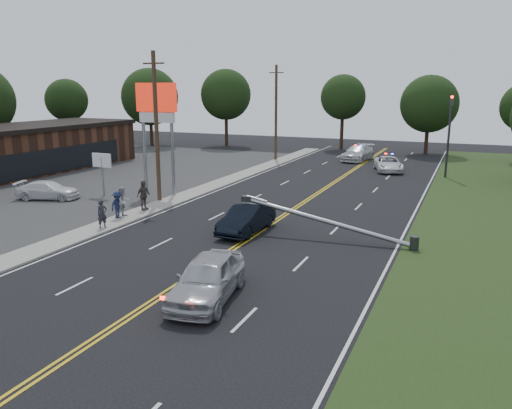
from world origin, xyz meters
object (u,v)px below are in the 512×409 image
at_px(utility_pole_far, 276,113).
at_px(parked_car, 48,190).
at_px(traffic_signal, 449,129).
at_px(bystander_b, 123,202).
at_px(utility_pole_mid, 156,127).
at_px(bystander_a, 102,214).
at_px(pylon_sign, 157,112).
at_px(bystander_d, 143,195).
at_px(emergency_b, 358,153).
at_px(bystander_c, 118,205).
at_px(crashed_sedan, 247,219).
at_px(fallen_streetlight, 335,223).
at_px(emergency_a, 388,164).
at_px(small_sign, 102,164).
at_px(waiting_sedan, 207,278).

relative_size(utility_pole_far, parked_car, 2.30).
bearing_deg(traffic_signal, bystander_b, -126.66).
distance_m(traffic_signal, utility_pole_mid, 25.12).
bearing_deg(bystander_a, pylon_sign, 37.57).
bearing_deg(bystander_d, bystander_a, -167.53).
xyz_separation_m(traffic_signal, bystander_d, (-16.78, -20.78, -3.15)).
bearing_deg(emergency_b, pylon_sign, -105.76).
distance_m(emergency_b, bystander_b, 30.94).
relative_size(bystander_b, bystander_c, 1.15).
height_order(emergency_b, bystander_d, bystander_d).
relative_size(bystander_c, bystander_d, 0.85).
distance_m(bystander_c, bystander_d, 2.27).
relative_size(pylon_sign, utility_pole_far, 0.80).
bearing_deg(pylon_sign, parked_car, -145.54).
bearing_deg(utility_pole_mid, crashed_sedan, -26.98).
bearing_deg(parked_car, fallen_streetlight, -113.10).
relative_size(emergency_a, bystander_b, 2.70).
height_order(pylon_sign, crashed_sedan, pylon_sign).
relative_size(utility_pole_mid, bystander_c, 6.27).
relative_size(small_sign, emergency_b, 0.55).
height_order(small_sign, utility_pole_far, utility_pole_far).
xyz_separation_m(utility_pole_mid, bystander_c, (0.51, -5.04, -4.17)).
xyz_separation_m(emergency_b, bystander_c, (-7.69, -30.36, 0.09)).
height_order(fallen_streetlight, crashed_sedan, fallen_streetlight).
height_order(crashed_sedan, bystander_a, bystander_a).
bearing_deg(waiting_sedan, emergency_b, 84.40).
height_order(utility_pole_mid, waiting_sedan, utility_pole_mid).
height_order(small_sign, utility_pole_mid, utility_pole_mid).
relative_size(utility_pole_mid, utility_pole_far, 1.00).
distance_m(pylon_sign, waiting_sedan, 20.02).
bearing_deg(emergency_b, bystander_c, -97.80).
height_order(crashed_sedan, parked_car, crashed_sedan).
bearing_deg(pylon_sign, bystander_b, -73.90).
xyz_separation_m(fallen_streetlight, utility_pole_mid, (-13.39, 4.00, 4.17)).
bearing_deg(bystander_c, small_sign, 52.29).
distance_m(traffic_signal, bystander_a, 30.19).
bearing_deg(small_sign, traffic_signal, 38.90).
height_order(crashed_sedan, bystander_d, bystander_d).
relative_size(emergency_a, bystander_d, 2.63).
relative_size(small_sign, crashed_sedan, 0.69).
relative_size(pylon_sign, bystander_b, 4.37).
height_order(small_sign, emergency_a, small_sign).
height_order(traffic_signal, bystander_b, traffic_signal).
bearing_deg(bystander_a, utility_pole_mid, 31.72).
height_order(utility_pole_far, emergency_a, utility_pole_far).
bearing_deg(small_sign, bystander_a, -50.29).
bearing_deg(utility_pole_mid, bystander_d, -75.50).
bearing_deg(waiting_sedan, emergency_a, 77.79).
bearing_deg(waiting_sedan, bystander_b, 131.46).
bearing_deg(parked_car, utility_pole_far, -36.24).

